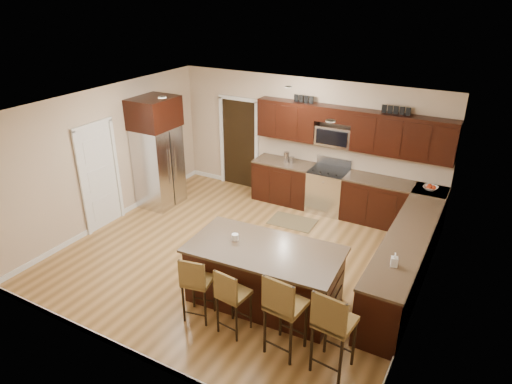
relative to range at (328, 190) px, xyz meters
The scene contains 24 objects.
floor 2.59m from the range, 105.51° to the right, with size 6.00×6.00×0.00m, color #A37640.
ceiling 3.38m from the range, 105.51° to the right, with size 6.00×6.00×0.00m, color silver.
wall_back 1.15m from the range, 156.28° to the left, with size 6.00×6.00×0.00m, color #C5AC8E.
wall_left 4.51m from the range, 146.33° to the right, with size 5.50×5.50×0.00m, color #C5AC8E.
wall_right 3.49m from the range, 46.57° to the right, with size 5.50×5.50×0.00m, color #C5AC8E.
base_cabinets 1.58m from the range, 39.46° to the right, with size 4.02×3.96×0.92m.
upper_cabinets 1.42m from the range, 20.23° to the left, with size 4.00×0.33×0.80m.
range is the anchor object (origin of this frame).
microwave 1.16m from the range, 90.00° to the left, with size 0.76×0.31×0.40m, color silver.
doorway 2.41m from the range, behind, with size 0.85×0.03×2.06m, color black.
pantry_door 4.61m from the range, 143.07° to the right, with size 0.03×0.80×2.04m, color white.
letter_decor 1.84m from the range, 31.31° to the left, with size 2.20×0.03×0.15m, color black, non-canonical shape.
island 3.35m from the range, 85.42° to the right, with size 2.32×1.31×0.92m.
stool_left 4.20m from the range, 94.97° to the right, with size 0.46×0.46×1.04m.
stool_mid 4.19m from the range, 87.13° to the right, with size 0.42×0.42×1.02m.
stool_right 4.32m from the range, 76.73° to the right, with size 0.49×0.49×1.21m.
refrigerator 3.68m from the range, 156.39° to the right, with size 0.79×0.93×2.35m.
floor_mat 1.05m from the range, 115.70° to the right, with size 0.92×0.61×0.01m, color brown.
fruit_bowl 2.06m from the range, ahead, with size 0.27×0.27×0.07m, color silver.
soap_bottle 3.56m from the range, 55.00° to the right, with size 0.09×0.09×0.20m, color #B2B2B2.
canister_tall 1.13m from the range, behind, with size 0.12×0.12×0.23m, color silver.
canister_short 1.00m from the range, behind, with size 0.11×0.11×0.14m, color silver.
island_jar 3.39m from the range, 93.97° to the right, with size 0.10×0.10×0.10m, color white.
stool_extra 4.51m from the range, 68.66° to the right, with size 0.49×0.49×1.21m.
Camera 1 is at (3.59, -5.92, 4.43)m, focal length 32.00 mm.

